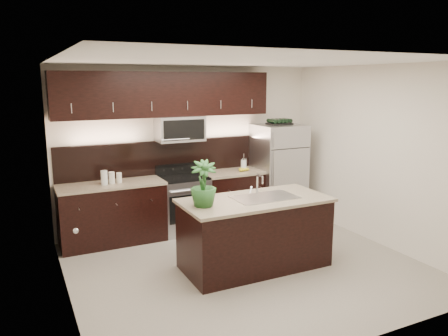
% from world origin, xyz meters
% --- Properties ---
extents(ground, '(4.50, 4.50, 0.00)m').
position_xyz_m(ground, '(0.00, 0.00, 0.00)').
color(ground, gray).
rests_on(ground, ground).
extents(room_walls, '(4.52, 4.02, 2.71)m').
position_xyz_m(room_walls, '(-0.11, -0.04, 1.70)').
color(room_walls, silver).
rests_on(room_walls, ground).
extents(counter_run, '(3.51, 0.65, 0.94)m').
position_xyz_m(counter_run, '(-0.46, 1.69, 0.47)').
color(counter_run, black).
rests_on(counter_run, ground).
extents(upper_fixtures, '(3.49, 0.40, 1.66)m').
position_xyz_m(upper_fixtures, '(-0.43, 1.84, 2.14)').
color(upper_fixtures, black).
rests_on(upper_fixtures, counter_run).
extents(island, '(1.96, 0.96, 0.94)m').
position_xyz_m(island, '(0.11, -0.03, 0.47)').
color(island, black).
rests_on(island, ground).
extents(sink_faucet, '(0.84, 0.50, 0.28)m').
position_xyz_m(sink_faucet, '(0.26, -0.02, 0.96)').
color(sink_faucet, silver).
rests_on(sink_faucet, island).
extents(refrigerator, '(0.82, 0.74, 1.70)m').
position_xyz_m(refrigerator, '(1.54, 1.63, 0.85)').
color(refrigerator, '#B2B2B7').
rests_on(refrigerator, ground).
extents(wine_rack, '(0.42, 0.26, 0.10)m').
position_xyz_m(wine_rack, '(1.54, 1.63, 1.75)').
color(wine_rack, black).
rests_on(wine_rack, refrigerator).
extents(plant, '(0.39, 0.39, 0.57)m').
position_xyz_m(plant, '(-0.64, -0.05, 1.23)').
color(plant, '#235220').
rests_on(plant, island).
extents(canisters, '(0.32, 0.13, 0.21)m').
position_xyz_m(canisters, '(-1.43, 1.66, 1.03)').
color(canisters, silver).
rests_on(canisters, counter_run).
extents(french_press, '(0.10, 0.10, 0.29)m').
position_xyz_m(french_press, '(0.84, 1.64, 1.05)').
color(french_press, silver).
rests_on(french_press, counter_run).
extents(bananas, '(0.22, 0.18, 0.06)m').
position_xyz_m(bananas, '(0.77, 1.61, 0.97)').
color(bananas, gold).
rests_on(bananas, counter_run).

